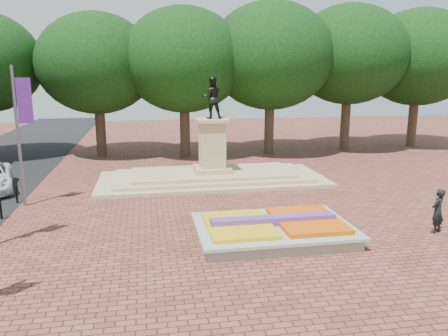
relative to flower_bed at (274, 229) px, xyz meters
name	(u,v)px	position (x,y,z in m)	size (l,w,h in m)	color
ground	(239,223)	(-1.03, 2.00, -0.38)	(90.00, 90.00, 0.00)	brown
flower_bed	(274,229)	(0.00, 0.00, 0.00)	(6.30, 4.30, 0.91)	gray
monument	(212,167)	(-1.03, 10.00, 0.50)	(14.00, 6.00, 6.40)	tan
tree_row_back	(221,72)	(1.31, 20.00, 6.29)	(44.80, 8.80, 10.43)	#3C2E20
pedestrian	(438,211)	(6.95, -0.63, 0.57)	(0.69, 0.45, 1.90)	black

